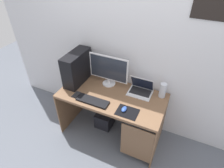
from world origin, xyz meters
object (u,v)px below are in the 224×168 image
object	(u,v)px
pc_tower	(77,68)
cell_phone	(76,95)
speaker	(163,90)
subwoofer	(105,119)
keyboard	(93,101)
laptop	(141,89)
mouse_left	(124,109)
monitor	(109,70)

from	to	relation	value
pc_tower	cell_phone	world-z (taller)	pc_tower
speaker	subwoofer	world-z (taller)	speaker
keyboard	subwoofer	bearing A→B (deg)	89.34
laptop	mouse_left	distance (m)	0.42
speaker	mouse_left	size ratio (longest dim) A/B	2.08
laptop	speaker	world-z (taller)	laptop
pc_tower	laptop	world-z (taller)	pc_tower
cell_phone	subwoofer	distance (m)	0.73
mouse_left	subwoofer	size ratio (longest dim) A/B	0.39
speaker	monitor	bearing A→B (deg)	-176.25
mouse_left	cell_phone	bearing A→B (deg)	179.78
monitor	mouse_left	xyz separation A→B (m)	(0.40, -0.40, -0.22)
pc_tower	laptop	xyz separation A→B (m)	(0.89, 0.13, -0.18)
speaker	mouse_left	distance (m)	0.57
monitor	speaker	world-z (taller)	monitor
speaker	keyboard	bearing A→B (deg)	-148.57
monitor	laptop	world-z (taller)	monitor
keyboard	mouse_left	size ratio (longest dim) A/B	4.38
laptop	mouse_left	bearing A→B (deg)	-99.60
pc_tower	cell_phone	xyz separation A→B (m)	(0.14, -0.28, -0.22)
mouse_left	subwoofer	xyz separation A→B (m)	(-0.42, 0.28, -0.64)
laptop	keyboard	size ratio (longest dim) A/B	0.74
monitor	cell_phone	xyz separation A→B (m)	(-0.28, -0.40, -0.23)
keyboard	cell_phone	distance (m)	0.26
laptop	speaker	bearing A→B (deg)	6.90
monitor	cell_phone	bearing A→B (deg)	-125.60
speaker	keyboard	size ratio (longest dim) A/B	0.48
subwoofer	monitor	bearing A→B (deg)	80.92
laptop	cell_phone	world-z (taller)	laptop
speaker	mouse_left	world-z (taller)	speaker
pc_tower	cell_phone	bearing A→B (deg)	-63.29
monitor	laptop	size ratio (longest dim) A/B	1.77
mouse_left	cell_phone	size ratio (longest dim) A/B	0.74
speaker	mouse_left	xyz separation A→B (m)	(-0.35, -0.45, -0.08)
monitor	speaker	size ratio (longest dim) A/B	2.78
laptop	cell_phone	xyz separation A→B (m)	(-0.75, -0.41, -0.04)
pc_tower	speaker	size ratio (longest dim) A/B	2.47
subwoofer	pc_tower	bearing A→B (deg)	178.76
keyboard	pc_tower	bearing A→B (deg)	142.92
monitor	speaker	bearing A→B (deg)	3.75
monitor	keyboard	world-z (taller)	monitor
subwoofer	keyboard	bearing A→B (deg)	-90.66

